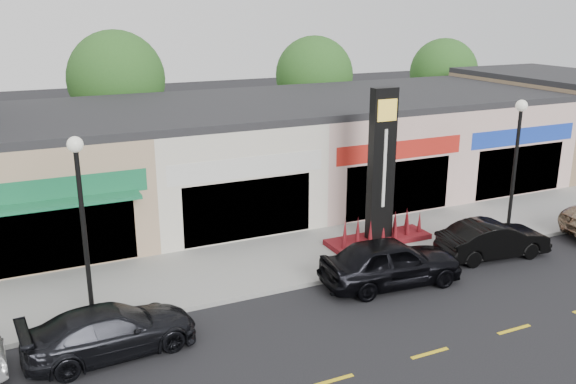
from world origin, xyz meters
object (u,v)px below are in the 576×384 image
car_black_sedan (391,262)px  car_black_conv (493,239)px  lamp_west_near (82,212)px  pylon_sign (380,190)px  lamp_east_near (516,156)px  car_dark_sedan (111,331)px

car_black_sedan → car_black_conv: size_ratio=1.14×
lamp_west_near → car_black_conv: 14.54m
pylon_sign → car_black_conv: size_ratio=1.43×
lamp_west_near → car_black_sedan: (9.44, -1.46, -2.66)m
car_black_sedan → car_black_conv: car_black_sedan is taller
lamp_west_near → lamp_east_near: (16.00, 0.00, 0.00)m
lamp_west_near → car_black_sedan: 9.91m
lamp_east_near → pylon_sign: 5.42m
car_black_conv → car_black_sedan: bearing=101.1°
lamp_east_near → pylon_sign: size_ratio=0.91×
lamp_east_near → car_black_sedan: (-6.56, -1.46, -2.66)m
lamp_west_near → pylon_sign: bearing=8.8°
pylon_sign → car_dark_sedan: size_ratio=1.31×
lamp_east_near → car_black_conv: size_ratio=1.30×
car_dark_sedan → car_black_conv: car_black_conv is taller
car_dark_sedan → car_black_sedan: (9.19, 0.40, 0.15)m
pylon_sign → lamp_west_near: bearing=-171.2°
car_black_conv → lamp_west_near: bearing=92.1°
lamp_west_near → pylon_sign: 11.19m
lamp_east_near → car_black_conv: bearing=-149.0°
lamp_west_near → car_black_conv: bearing=-4.3°
lamp_east_near → car_dark_sedan: size_ratio=1.20×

